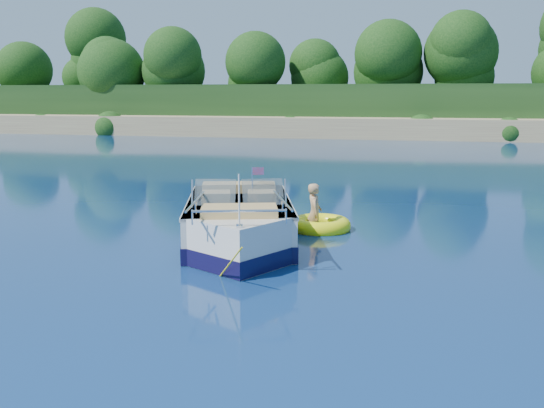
# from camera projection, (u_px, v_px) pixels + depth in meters

# --- Properties ---
(ground) EXTENTS (160.00, 160.00, 0.00)m
(ground) POSITION_uv_depth(u_px,v_px,m) (310.00, 286.00, 10.45)
(ground) COLOR #091D44
(ground) RESTS_ON ground
(shoreline) EXTENTS (170.00, 59.00, 6.00)m
(shoreline) POSITION_uv_depth(u_px,v_px,m) (402.00, 113.00, 71.33)
(shoreline) COLOR #8D7352
(shoreline) RESTS_ON ground
(treeline) EXTENTS (150.00, 7.12, 8.19)m
(treeline) POSITION_uv_depth(u_px,v_px,m) (398.00, 65.00, 48.71)
(treeline) COLOR #322110
(treeline) RESTS_ON ground
(motorboat) EXTENTS (3.39, 6.19, 2.12)m
(motorboat) POSITION_uv_depth(u_px,v_px,m) (239.00, 226.00, 13.25)
(motorboat) COLOR silver
(motorboat) RESTS_ON ground
(tow_tube) EXTENTS (1.93, 1.93, 0.40)m
(tow_tube) POSITION_uv_depth(u_px,v_px,m) (320.00, 225.00, 14.75)
(tow_tube) COLOR #FDFF10
(tow_tube) RESTS_ON ground
(boy) EXTENTS (0.56, 0.88, 1.59)m
(boy) POSITION_uv_depth(u_px,v_px,m) (314.00, 230.00, 14.71)
(boy) COLOR tan
(boy) RESTS_ON ground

